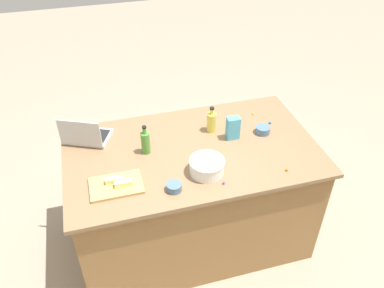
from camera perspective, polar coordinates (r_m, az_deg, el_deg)
ground_plane at (r=3.35m, az=0.00°, el=-12.92°), size 12.00×12.00×0.00m
island_counter at (r=3.02m, az=0.00°, el=-7.49°), size 1.74×1.01×0.90m
laptop at (r=2.87m, az=-15.17°, el=1.20°), size 0.37×0.34×0.22m
mixing_bowl_large at (r=2.51m, az=2.16°, el=-3.20°), size 0.23×0.23×0.10m
bottle_olive at (r=2.66m, az=-6.76°, el=0.28°), size 0.06×0.06×0.22m
bottle_oil at (r=2.85m, az=2.84°, el=3.28°), size 0.07×0.07×0.20m
cutting_board at (r=2.48m, az=-10.95°, el=-5.93°), size 0.32×0.22×0.02m
butter_stick_left at (r=2.48m, az=-11.22°, el=-5.16°), size 0.11×0.04×0.04m
butter_stick_right at (r=2.45m, az=-9.90°, el=-5.65°), size 0.11×0.04×0.04m
ramekin_small at (r=2.41m, az=-2.61°, el=-6.24°), size 0.10×0.10×0.05m
ramekin_medium at (r=2.90m, az=10.22°, el=2.04°), size 0.10×0.10×0.05m
candy_bag at (r=2.79m, az=5.96°, el=2.33°), size 0.09×0.06×0.17m
candy_0 at (r=2.95m, az=-11.87°, el=1.92°), size 0.01×0.01×0.01m
candy_1 at (r=3.02m, az=11.25°, el=3.04°), size 0.02×0.02×0.02m
candy_2 at (r=3.11m, az=8.84°, el=4.42°), size 0.01×0.01×0.01m
candy_3 at (r=2.46m, az=4.64°, el=-5.65°), size 0.02×0.02×0.02m
candy_4 at (r=2.41m, az=-2.06°, el=-6.66°), size 0.02×0.02×0.02m
candy_5 at (r=2.62m, az=13.58°, el=-3.63°), size 0.02×0.02×0.02m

